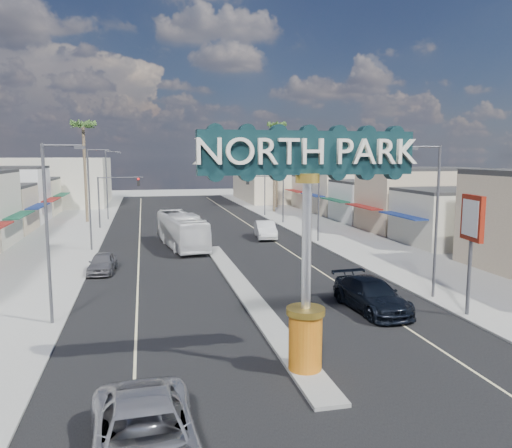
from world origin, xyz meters
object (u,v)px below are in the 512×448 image
gateway_sign (307,222)px  streetlight_l_near (50,225)px  palm_left_far (83,130)px  car_parked_right (265,230)px  streetlight_l_mid (91,194)px  suv_right (371,295)px  streetlight_r_mid (317,190)px  streetlight_r_near (434,214)px  traffic_signal_left (115,192)px  palm_right_far (277,130)px  bank_pylon_sign (472,225)px  palm_right_mid (274,140)px  car_parked_left (103,263)px  streetlight_r_far (264,180)px  streetlight_l_far (108,181)px  traffic_signal_right (269,189)px  suv_left (145,439)px  city_bus (181,230)px

gateway_sign → streetlight_l_near: (-10.43, 8.02, -0.86)m
palm_left_far → car_parked_right: (19.10, -16.67, -10.61)m
streetlight_l_near → streetlight_l_mid: 20.00m
palm_left_far → suv_right: palm_left_far is taller
streetlight_r_mid → suv_right: 22.11m
streetlight_r_near → palm_left_far: palm_left_far is taller
traffic_signal_left → car_parked_right: traffic_signal_left is taller
streetlight_r_mid → palm_right_far: palm_right_far is taller
traffic_signal_left → bank_pylon_sign: 42.21m
gateway_sign → streetlight_l_mid: size_ratio=1.02×
palm_right_mid → car_parked_left: size_ratio=2.82×
traffic_signal_left → streetlight_r_mid: (19.62, -13.99, 0.79)m
streetlight_l_near → streetlight_l_mid: same height
streetlight_r_far → palm_left_far: 24.38m
streetlight_r_mid → car_parked_left: streetlight_r_mid is taller
streetlight_l_far → car_parked_right: bearing=-48.5°
traffic_signal_right → streetlight_l_mid: bearing=-144.5°
streetlight_r_mid → streetlight_r_far: bearing=90.0°
streetlight_l_far → palm_right_mid: bearing=9.7°
streetlight_r_near → car_parked_right: streetlight_r_near is taller
suv_right → streetlight_l_near: bearing=171.4°
streetlight_l_mid → streetlight_r_mid: bearing=0.0°
traffic_signal_left → streetlight_r_near: (19.62, -33.99, 0.79)m
streetlight_l_mid → streetlight_r_far: same height
streetlight_r_mid → suv_left: bearing=-116.7°
streetlight_r_mid → city_bus: size_ratio=0.80×
suv_left → city_bus: bearing=81.0°
traffic_signal_right → palm_left_far: size_ratio=0.46×
streetlight_l_mid → palm_right_mid: 35.44m
streetlight_l_near → city_bus: size_ratio=0.80×
streetlight_l_far → bank_pylon_sign: 49.94m
suv_right → streetlight_r_near: bearing=11.7°
palm_right_mid → streetlight_l_near: bearing=-117.0°
streetlight_l_far → palm_right_mid: (23.43, 4.00, 5.54)m
palm_right_mid → streetlight_l_mid: bearing=-132.0°
traffic_signal_right → car_parked_left: 29.37m
car_parked_left → streetlight_r_near: bearing=-24.7°
suv_left → bank_pylon_sign: bank_pylon_sign is taller
streetlight_r_mid → palm_right_far: (4.57, 32.00, 7.32)m
traffic_signal_left → streetlight_l_mid: bearing=-95.1°
streetlight_r_near → streetlight_l_far: bearing=116.4°
gateway_sign → palm_left_far: palm_left_far is taller
streetlight_l_mid → streetlight_l_far: same height
streetlight_l_near → streetlight_l_far: bearing=90.0°
streetlight_l_mid → streetlight_l_near: bearing=-90.0°
streetlight_r_mid → suv_right: streetlight_r_mid is taller
suv_left → suv_right: suv_left is taller
bank_pylon_sign → suv_right: bearing=162.8°
streetlight_l_mid → city_bus: size_ratio=0.80×
traffic_signal_left → streetlight_r_far: streetlight_r_far is taller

